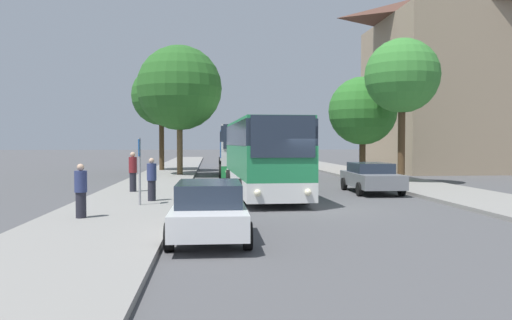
# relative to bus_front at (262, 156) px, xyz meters

# --- Properties ---
(ground_plane) EXTENTS (300.00, 300.00, 0.00)m
(ground_plane) POSITION_rel_bus_front_xyz_m (1.60, -4.36, -1.78)
(ground_plane) COLOR #4C4C4F
(ground_plane) RESTS_ON ground
(sidewalk_left) EXTENTS (4.00, 120.00, 0.15)m
(sidewalk_left) POSITION_rel_bus_front_xyz_m (-5.40, -4.36, -1.70)
(sidewalk_left) COLOR gray
(sidewalk_left) RESTS_ON ground_plane
(sidewalk_right) EXTENTS (4.00, 120.00, 0.15)m
(sidewalk_right) POSITION_rel_bus_front_xyz_m (8.60, -4.36, -1.70)
(sidewalk_right) COLOR gray
(sidewalk_right) RESTS_ON ground_plane
(building_right_background) EXTENTS (19.28, 12.30, 16.20)m
(building_right_background) POSITION_rel_bus_front_xyz_m (21.59, 18.23, 6.32)
(building_right_background) COLOR gray
(building_right_background) RESTS_ON ground_plane
(bus_front) EXTENTS (3.02, 10.56, 3.32)m
(bus_front) POSITION_rel_bus_front_xyz_m (0.00, 0.00, 0.00)
(bus_front) COLOR silver
(bus_front) RESTS_ON ground_plane
(bus_middle) EXTENTS (2.99, 10.86, 3.48)m
(bus_middle) POSITION_rel_bus_front_xyz_m (-0.29, 12.58, 0.08)
(bus_middle) COLOR #238942
(bus_middle) RESTS_ON ground_plane
(bus_rear) EXTENTS (3.04, 11.55, 3.48)m
(bus_rear) POSITION_rel_bus_front_xyz_m (0.00, 28.45, 0.08)
(bus_rear) COLOR silver
(bus_rear) RESTS_ON ground_plane
(parked_car_left_curb) EXTENTS (1.95, 4.55, 1.41)m
(parked_car_left_curb) POSITION_rel_bus_front_xyz_m (-2.33, -9.72, -1.04)
(parked_car_left_curb) COLOR silver
(parked_car_left_curb) RESTS_ON ground_plane
(parked_car_right_near) EXTENTS (2.20, 4.69, 1.41)m
(parked_car_right_near) POSITION_rel_bus_front_xyz_m (5.25, 0.88, -1.03)
(parked_car_right_near) COLOR slate
(parked_car_right_near) RESTS_ON ground_plane
(bus_stop_sign) EXTENTS (0.08, 0.45, 2.39)m
(bus_stop_sign) POSITION_rel_bus_front_xyz_m (-4.80, -4.02, -0.14)
(bus_stop_sign) COLOR gray
(bus_stop_sign) RESTS_ON sidewalk_left
(pedestrian_waiting_near) EXTENTS (0.36, 0.36, 1.60)m
(pedestrian_waiting_near) POSITION_rel_bus_front_xyz_m (-6.10, -6.96, -0.83)
(pedestrian_waiting_near) COLOR #23232D
(pedestrian_waiting_near) RESTS_ON sidewalk_left
(pedestrian_waiting_far) EXTENTS (0.36, 0.36, 1.80)m
(pedestrian_waiting_far) POSITION_rel_bus_front_xyz_m (-5.79, 0.93, -0.72)
(pedestrian_waiting_far) COLOR #23232D
(pedestrian_waiting_far) RESTS_ON sidewalk_left
(pedestrian_walking_back) EXTENTS (0.36, 0.36, 1.63)m
(pedestrian_walking_back) POSITION_rel_bus_front_xyz_m (-4.53, -2.77, -0.81)
(pedestrian_walking_back) COLOR #23232D
(pedestrian_walking_back) RESTS_ON sidewalk_left
(tree_left_near) EXTENTS (4.79, 4.79, 8.41)m
(tree_left_near) POSITION_rel_bus_front_xyz_m (-6.23, 18.93, 4.37)
(tree_left_near) COLOR #47331E
(tree_left_near) RESTS_ON sidewalk_left
(tree_left_far) EXTENTS (5.85, 5.85, 8.93)m
(tree_left_far) POSITION_rel_bus_front_xyz_m (-4.42, 12.99, 4.36)
(tree_left_far) COLOR brown
(tree_left_far) RESTS_ON sidewalk_left
(tree_right_near) EXTENTS (4.35, 4.35, 6.43)m
(tree_right_near) POSITION_rel_bus_front_xyz_m (7.42, 9.21, 2.61)
(tree_right_near) COLOR #47331E
(tree_right_near) RESTS_ON sidewalk_right
(tree_right_mid) EXTENTS (4.14, 4.14, 8.02)m
(tree_right_mid) POSITION_rel_bus_front_xyz_m (8.37, 5.07, 4.29)
(tree_right_mid) COLOR #47331E
(tree_right_mid) RESTS_ON sidewalk_right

